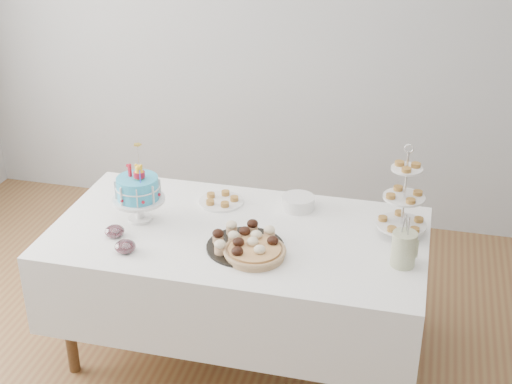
% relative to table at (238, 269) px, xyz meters
% --- Properties ---
extents(walls, '(5.04, 4.04, 2.70)m').
position_rel_table_xyz_m(walls, '(0.00, -0.30, 0.81)').
color(walls, '#A1A4A7').
rests_on(walls, floor).
extents(table, '(1.92, 1.02, 0.77)m').
position_rel_table_xyz_m(table, '(0.00, 0.00, 0.00)').
color(table, white).
rests_on(table, floor).
extents(birthday_cake, '(0.27, 0.27, 0.42)m').
position_rel_table_xyz_m(birthday_cake, '(-0.53, -0.01, 0.34)').
color(birthday_cake, white).
rests_on(birthday_cake, table).
extents(cupcake_tray, '(0.38, 0.38, 0.09)m').
position_rel_table_xyz_m(cupcake_tray, '(0.08, -0.15, 0.27)').
color(cupcake_tray, black).
rests_on(cupcake_tray, table).
extents(pie, '(0.31, 0.31, 0.05)m').
position_rel_table_xyz_m(pie, '(0.15, -0.22, 0.25)').
color(pie, tan).
rests_on(pie, table).
extents(tiered_stand, '(0.26, 0.26, 0.50)m').
position_rel_table_xyz_m(tiered_stand, '(0.81, 0.18, 0.43)').
color(tiered_stand, silver).
rests_on(tiered_stand, table).
extents(plate_stack, '(0.18, 0.18, 0.07)m').
position_rel_table_xyz_m(plate_stack, '(0.25, 0.33, 0.26)').
color(plate_stack, white).
rests_on(plate_stack, table).
extents(pastry_plate, '(0.25, 0.25, 0.04)m').
position_rel_table_xyz_m(pastry_plate, '(-0.17, 0.29, 0.24)').
color(pastry_plate, white).
rests_on(pastry_plate, table).
extents(jam_bowl_a, '(0.10, 0.10, 0.06)m').
position_rel_table_xyz_m(jam_bowl_a, '(-0.48, -0.33, 0.26)').
color(jam_bowl_a, silver).
rests_on(jam_bowl_a, table).
extents(jam_bowl_b, '(0.10, 0.10, 0.06)m').
position_rel_table_xyz_m(jam_bowl_b, '(-0.59, -0.20, 0.26)').
color(jam_bowl_b, silver).
rests_on(jam_bowl_b, table).
extents(utensil_pitcher, '(0.12, 0.12, 0.26)m').
position_rel_table_xyz_m(utensil_pitcher, '(0.84, -0.12, 0.32)').
color(utensil_pitcher, beige).
rests_on(utensil_pitcher, table).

